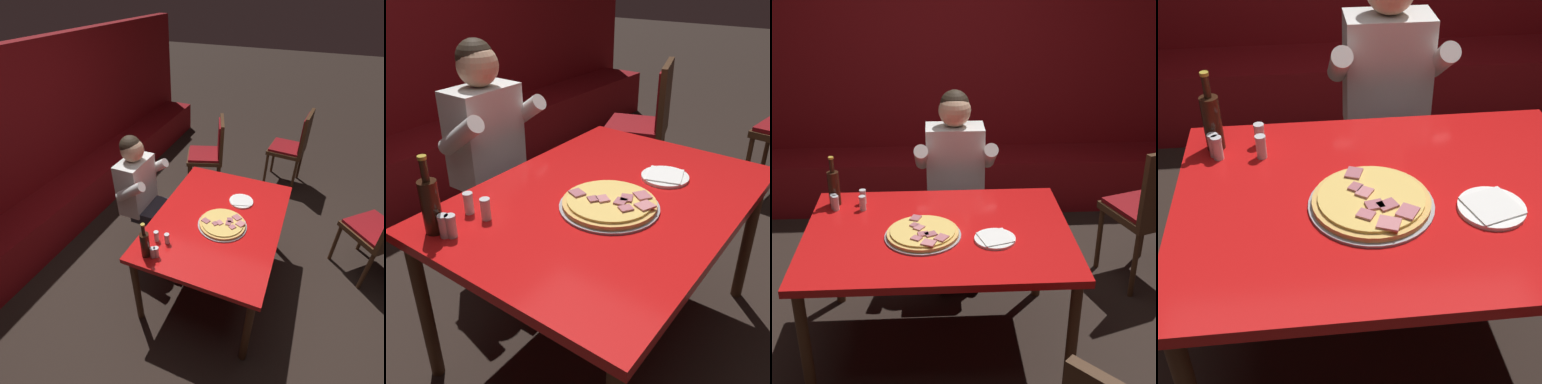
# 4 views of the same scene
# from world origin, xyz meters

# --- Properties ---
(ground_plane) EXTENTS (24.00, 24.00, 0.00)m
(ground_plane) POSITION_xyz_m (0.00, 0.00, 0.00)
(ground_plane) COLOR black
(booth_wall_panel) EXTENTS (6.80, 0.16, 1.90)m
(booth_wall_panel) POSITION_xyz_m (0.00, 2.18, 0.95)
(booth_wall_panel) COLOR maroon
(booth_wall_panel) RESTS_ON ground_plane
(booth_bench) EXTENTS (6.46, 0.48, 0.46)m
(booth_bench) POSITION_xyz_m (0.00, 1.86, 0.23)
(booth_bench) COLOR maroon
(booth_bench) RESTS_ON ground_plane
(main_dining_table) EXTENTS (1.40, 1.01, 0.75)m
(main_dining_table) POSITION_xyz_m (0.00, 0.00, 0.67)
(main_dining_table) COLOR #422816
(main_dining_table) RESTS_ON ground_plane
(pizza) EXTENTS (0.39, 0.39, 0.05)m
(pizza) POSITION_xyz_m (-0.08, -0.06, 0.76)
(pizza) COLOR #9E9EA3
(pizza) RESTS_ON main_dining_table
(plate_white_paper) EXTENTS (0.21, 0.21, 0.02)m
(plate_white_paper) POSITION_xyz_m (0.29, -0.12, 0.75)
(plate_white_paper) COLOR white
(plate_white_paper) RESTS_ON main_dining_table
(beer_bottle) EXTENTS (0.07, 0.07, 0.29)m
(beer_bottle) POSITION_xyz_m (-0.59, 0.35, 0.86)
(beer_bottle) COLOR black
(beer_bottle) RESTS_ON main_dining_table
(shaker_oregano) EXTENTS (0.04, 0.04, 0.09)m
(shaker_oregano) POSITION_xyz_m (-0.57, 0.27, 0.78)
(shaker_oregano) COLOR silver
(shaker_oregano) RESTS_ON main_dining_table
(shaker_parmesan) EXTENTS (0.04, 0.04, 0.09)m
(shaker_parmesan) POSITION_xyz_m (-0.43, 0.35, 0.78)
(shaker_parmesan) COLOR silver
(shaker_parmesan) RESTS_ON main_dining_table
(shaker_red_pepper_flakes) EXTENTS (0.04, 0.04, 0.09)m
(shaker_red_pepper_flakes) POSITION_xyz_m (-0.58, 0.29, 0.78)
(shaker_red_pepper_flakes) COLOR silver
(shaker_red_pepper_flakes) RESTS_ON main_dining_table
(shaker_black_pepper) EXTENTS (0.04, 0.04, 0.09)m
(shaker_black_pepper) POSITION_xyz_m (-0.42, 0.27, 0.78)
(shaker_black_pepper) COLOR silver
(shaker_black_pepper) RESTS_ON main_dining_table
(diner_seated_blue_shirt) EXTENTS (0.53, 0.53, 1.27)m
(diner_seated_blue_shirt) POSITION_xyz_m (0.13, 0.78, 0.71)
(diner_seated_blue_shirt) COLOR black
(diner_seated_blue_shirt) RESTS_ON ground_plane
(dining_chair_near_right) EXTENTS (0.56, 0.56, 1.00)m
(dining_chair_near_right) POSITION_xyz_m (1.40, 0.56, 0.59)
(dining_chair_near_right) COLOR #422816
(dining_chair_near_right) RESTS_ON ground_plane
(dining_chair_side_aisle) EXTENTS (0.48, 0.48, 1.03)m
(dining_chair_side_aisle) POSITION_xyz_m (1.97, -0.39, 0.60)
(dining_chair_side_aisle) COLOR #422816
(dining_chair_side_aisle) RESTS_ON ground_plane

